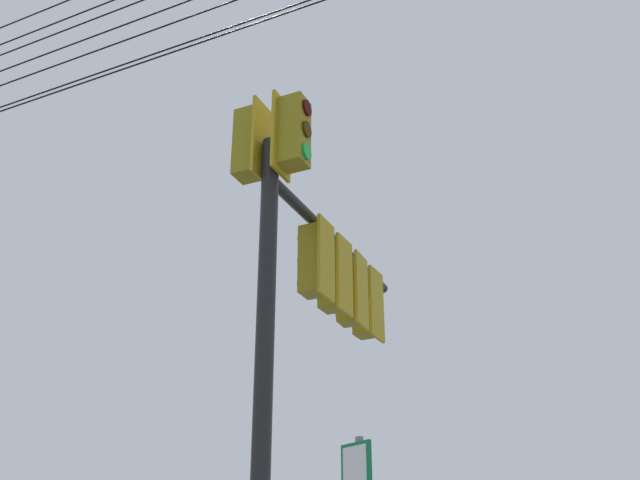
{
  "coord_description": "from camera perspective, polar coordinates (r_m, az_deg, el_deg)",
  "views": [
    {
      "loc": [
        -7.32,
        1.72,
        1.65
      ],
      "look_at": [
        1.24,
        -0.84,
        5.94
      ],
      "focal_mm": 43.33,
      "sensor_mm": 36.0,
      "label": 1
    }
  ],
  "objects": [
    {
      "name": "signal_mast_assembly",
      "position": [
        9.33,
        -0.83,
        -3.12
      ],
      "size": [
        3.24,
        2.94,
        7.19
      ],
      "color": "black",
      "rests_on": "ground"
    }
  ]
}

